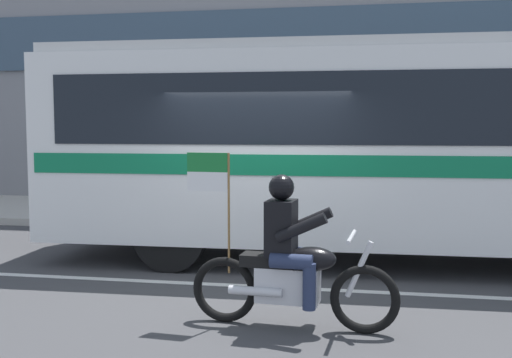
{
  "coord_description": "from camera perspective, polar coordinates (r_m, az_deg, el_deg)",
  "views": [
    {
      "loc": [
        1.47,
        -8.13,
        2.05
      ],
      "look_at": [
        0.05,
        -0.39,
        1.36
      ],
      "focal_mm": 42.85,
      "sensor_mm": 36.0,
      "label": 1
    }
  ],
  "objects": [
    {
      "name": "transit_bus",
      "position": [
        9.35,
        14.47,
        3.8
      ],
      "size": [
        10.96,
        2.82,
        3.22
      ],
      "color": "white",
      "rests_on": "ground_plane"
    },
    {
      "name": "motorcycle_with_rider",
      "position": [
        6.24,
        3.22,
        -7.84
      ],
      "size": [
        2.19,
        0.64,
        1.78
      ],
      "color": "black",
      "rests_on": "ground_plane"
    },
    {
      "name": "lane_center_stripe",
      "position": [
        7.94,
        -0.62,
        -9.95
      ],
      "size": [
        26.6,
        0.14,
        0.01
      ],
      "primitive_type": "cube",
      "color": "silver",
      "rests_on": "ground_plane"
    },
    {
      "name": "sidewalk_curb",
      "position": [
        13.46,
        4.03,
        -3.46
      ],
      "size": [
        28.0,
        3.8,
        0.15
      ],
      "primitive_type": "cube",
      "color": "#B7B2A8",
      "rests_on": "ground_plane"
    },
    {
      "name": "ground_plane",
      "position": [
        8.51,
        0.16,
        -8.95
      ],
      "size": [
        60.0,
        60.0,
        0.0
      ],
      "primitive_type": "plane",
      "color": "#3D3D3F"
    }
  ]
}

